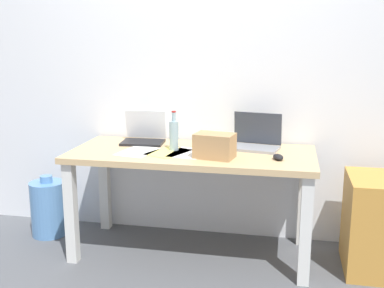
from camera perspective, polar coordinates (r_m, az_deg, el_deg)
ground_plane at (r=3.43m, az=0.00°, el=-12.79°), size 8.00×8.00×0.00m
back_wall at (r=3.51m, az=1.38°, el=9.82°), size 5.20×0.08×2.60m
desk at (r=3.21m, az=0.00°, el=-2.65°), size 1.63×0.71×0.73m
laptop_left at (r=3.46m, az=-5.79°, el=1.00°), size 0.31×0.25×0.23m
laptop_right at (r=3.29m, az=7.54°, el=0.41°), size 0.37×0.28×0.24m
beer_bottle at (r=3.18m, az=-2.19°, el=1.10°), size 0.06×0.06×0.27m
computer_mouse at (r=3.01m, az=10.29°, el=-1.54°), size 0.09×0.11×0.03m
cardboard_box at (r=3.00m, az=2.73°, el=-0.21°), size 0.27×0.20×0.16m
paper_sheet_front_left at (r=3.19m, az=-6.49°, el=-0.90°), size 0.27×0.33×0.00m
paper_sheet_near_back at (r=3.20m, az=2.32°, el=-0.78°), size 0.32×0.36×0.00m
paper_sheet_center at (r=3.13m, az=-0.45°, el=-1.08°), size 0.25×0.32×0.00m
paper_yellow_folder at (r=3.16m, az=-2.86°, el=-0.98°), size 0.31×0.35×0.00m
water_cooler_jug at (r=3.79m, az=-16.84°, el=-7.35°), size 0.26×0.26×0.47m
filing_cabinet at (r=3.29m, az=21.39°, el=-8.96°), size 0.40×0.48×0.62m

